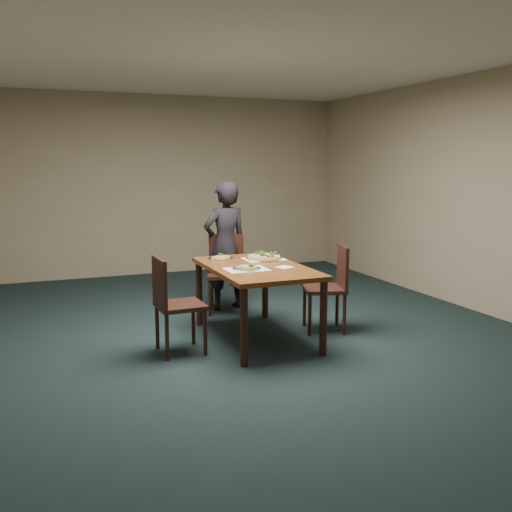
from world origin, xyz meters
name	(u,v)px	position (x,y,z in m)	size (l,w,h in m)	color
ground	(250,346)	(0.00, 0.00, 0.00)	(8.00, 8.00, 0.00)	black
room_shell	(250,165)	(0.00, 0.00, 1.74)	(8.00, 8.00, 8.00)	tan
dining_table	(256,275)	(0.14, 0.19, 0.66)	(0.90, 1.50, 0.75)	#5F2E13
chair_far	(226,268)	(0.22, 1.36, 0.52)	(0.54, 0.54, 0.91)	black
chair_left	(172,300)	(-0.75, 0.07, 0.52)	(0.43, 0.43, 0.91)	black
chair_right	(332,283)	(0.99, 0.17, 0.52)	(0.53, 0.53, 0.91)	black
diner	(225,246)	(0.25, 1.45, 0.77)	(0.56, 0.37, 1.54)	black
placemat_main	(264,259)	(0.37, 0.54, 0.75)	(0.42, 0.32, 0.00)	white
placemat_near	(247,269)	(-0.02, 0.06, 0.75)	(0.40, 0.30, 0.00)	white
pizza_pan	(264,257)	(0.37, 0.54, 0.77)	(0.38, 0.38, 0.08)	silver
slice_plate_near	(247,268)	(-0.01, 0.05, 0.76)	(0.28, 0.28, 0.06)	silver
slice_plate_far	(221,258)	(-0.06, 0.72, 0.76)	(0.28, 0.28, 0.06)	silver
napkin	(285,267)	(0.37, 0.01, 0.75)	(0.14, 0.14, 0.01)	white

